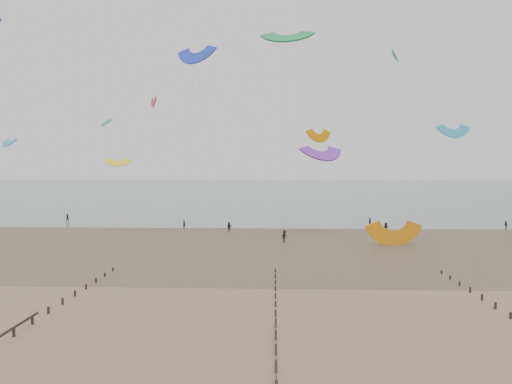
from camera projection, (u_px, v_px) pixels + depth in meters
ground at (229, 302)px, 42.76m from camera, size 500.00×500.00×0.00m
sea_and_shore at (223, 241)px, 77.24m from camera, size 500.00×665.00×0.03m
kitesurfer_lead at (184, 224)px, 92.65m from camera, size 0.73×0.71×1.69m
kitesurfers at (389, 226)px, 88.74m from camera, size 115.64×26.65×1.87m
grounded_kite at (394, 245)px, 73.75m from camera, size 7.89×6.54×3.96m
kites_airborne at (212, 125)px, 131.42m from camera, size 233.53×126.07×32.57m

